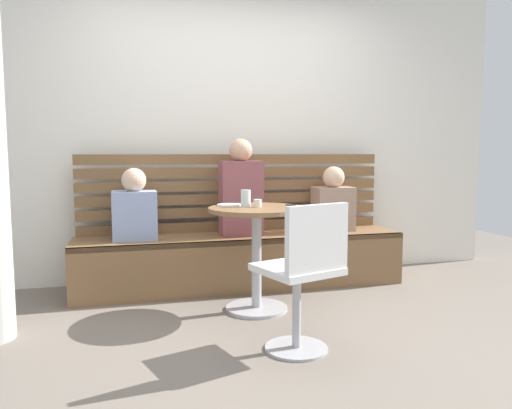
{
  "coord_description": "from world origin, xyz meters",
  "views": [
    {
      "loc": [
        -0.92,
        -2.75,
        1.12
      ],
      "look_at": [
        -0.02,
        0.66,
        0.75
      ],
      "focal_mm": 34.67,
      "sensor_mm": 36.0,
      "label": 1
    }
  ],
  "objects_px": {
    "person_child_left": "(333,203)",
    "cup_glass_tall": "(246,198)",
    "person_adult": "(241,192)",
    "person_child_middle": "(135,209)",
    "booth_bench": "(242,261)",
    "cafe_table": "(257,238)",
    "phone_on_table": "(291,206)",
    "cup_espresso_small": "(258,203)",
    "white_chair": "(304,272)",
    "plate_small": "(229,205)"
  },
  "relations": [
    {
      "from": "cup_espresso_small",
      "to": "cafe_table",
      "type": "bearing_deg",
      "value": -165.07
    },
    {
      "from": "person_child_middle",
      "to": "cup_espresso_small",
      "type": "xyz_separation_m",
      "value": [
        0.83,
        -0.63,
        0.08
      ]
    },
    {
      "from": "person_child_left",
      "to": "cup_glass_tall",
      "type": "xyz_separation_m",
      "value": [
        -0.94,
        -0.61,
        0.12
      ]
    },
    {
      "from": "person_child_left",
      "to": "plate_small",
      "type": "height_order",
      "value": "person_child_left"
    },
    {
      "from": "booth_bench",
      "to": "cafe_table",
      "type": "relative_size",
      "value": 3.65
    },
    {
      "from": "booth_bench",
      "to": "cup_glass_tall",
      "type": "relative_size",
      "value": 22.5
    },
    {
      "from": "cafe_table",
      "to": "cup_glass_tall",
      "type": "relative_size",
      "value": 6.17
    },
    {
      "from": "person_child_middle",
      "to": "phone_on_table",
      "type": "bearing_deg",
      "value": -30.53
    },
    {
      "from": "cafe_table",
      "to": "person_child_middle",
      "type": "height_order",
      "value": "person_child_middle"
    },
    {
      "from": "booth_bench",
      "to": "cafe_table",
      "type": "bearing_deg",
      "value": -93.31
    },
    {
      "from": "booth_bench",
      "to": "cafe_table",
      "type": "height_order",
      "value": "cafe_table"
    },
    {
      "from": "booth_bench",
      "to": "cup_espresso_small",
      "type": "distance_m",
      "value": 0.83
    },
    {
      "from": "cafe_table",
      "to": "person_child_left",
      "type": "bearing_deg",
      "value": 37.28
    },
    {
      "from": "plate_small",
      "to": "phone_on_table",
      "type": "xyz_separation_m",
      "value": [
        0.42,
        -0.15,
        -0.0
      ]
    },
    {
      "from": "person_child_left",
      "to": "cup_glass_tall",
      "type": "height_order",
      "value": "person_child_left"
    },
    {
      "from": "cup_glass_tall",
      "to": "plate_small",
      "type": "relative_size",
      "value": 0.71
    },
    {
      "from": "white_chair",
      "to": "person_adult",
      "type": "distance_m",
      "value": 1.47
    },
    {
      "from": "booth_bench",
      "to": "plate_small",
      "type": "relative_size",
      "value": 15.88
    },
    {
      "from": "person_child_middle",
      "to": "plate_small",
      "type": "distance_m",
      "value": 0.82
    },
    {
      "from": "booth_bench",
      "to": "person_child_left",
      "type": "relative_size",
      "value": 4.81
    },
    {
      "from": "person_child_left",
      "to": "cup_espresso_small",
      "type": "distance_m",
      "value": 1.09
    },
    {
      "from": "person_adult",
      "to": "plate_small",
      "type": "height_order",
      "value": "person_adult"
    },
    {
      "from": "booth_bench",
      "to": "phone_on_table",
      "type": "distance_m",
      "value": 0.85
    },
    {
      "from": "person_child_middle",
      "to": "cup_glass_tall",
      "type": "distance_m",
      "value": 0.96
    },
    {
      "from": "person_child_middle",
      "to": "cup_glass_tall",
      "type": "xyz_separation_m",
      "value": [
        0.76,
        -0.58,
        0.12
      ]
    },
    {
      "from": "cafe_table",
      "to": "plate_small",
      "type": "distance_m",
      "value": 0.32
    },
    {
      "from": "cup_espresso_small",
      "to": "phone_on_table",
      "type": "relative_size",
      "value": 0.4
    },
    {
      "from": "booth_bench",
      "to": "person_adult",
      "type": "distance_m",
      "value": 0.58
    },
    {
      "from": "booth_bench",
      "to": "cup_espresso_small",
      "type": "xyz_separation_m",
      "value": [
        -0.03,
        -0.62,
        0.55
      ]
    },
    {
      "from": "booth_bench",
      "to": "person_child_middle",
      "type": "relative_size",
      "value": 4.8
    },
    {
      "from": "person_adult",
      "to": "person_child_middle",
      "type": "height_order",
      "value": "person_adult"
    },
    {
      "from": "white_chair",
      "to": "phone_on_table",
      "type": "xyz_separation_m",
      "value": [
        0.2,
        0.8,
        0.28
      ]
    },
    {
      "from": "plate_small",
      "to": "cup_espresso_small",
      "type": "bearing_deg",
      "value": -37.64
    },
    {
      "from": "plate_small",
      "to": "white_chair",
      "type": "bearing_deg",
      "value": -76.6
    },
    {
      "from": "phone_on_table",
      "to": "person_child_left",
      "type": "bearing_deg",
      "value": -117.57
    },
    {
      "from": "cafe_table",
      "to": "cup_glass_tall",
      "type": "distance_m",
      "value": 0.29
    },
    {
      "from": "person_adult",
      "to": "plate_small",
      "type": "xyz_separation_m",
      "value": [
        -0.2,
        -0.48,
        -0.05
      ]
    },
    {
      "from": "cup_glass_tall",
      "to": "phone_on_table",
      "type": "distance_m",
      "value": 0.33
    },
    {
      "from": "cup_espresso_small",
      "to": "cup_glass_tall",
      "type": "xyz_separation_m",
      "value": [
        -0.07,
        0.05,
        0.03
      ]
    },
    {
      "from": "booth_bench",
      "to": "person_adult",
      "type": "relative_size",
      "value": 3.4
    },
    {
      "from": "booth_bench",
      "to": "cup_glass_tall",
      "type": "xyz_separation_m",
      "value": [
        -0.1,
        -0.57,
        0.58
      ]
    },
    {
      "from": "cup_glass_tall",
      "to": "booth_bench",
      "type": "bearing_deg",
      "value": 79.87
    },
    {
      "from": "cup_glass_tall",
      "to": "phone_on_table",
      "type": "xyz_separation_m",
      "value": [
        0.32,
        -0.06,
        -0.06
      ]
    },
    {
      "from": "person_child_left",
      "to": "white_chair",
      "type": "bearing_deg",
      "value": -118.89
    },
    {
      "from": "cafe_table",
      "to": "cup_espresso_small",
      "type": "height_order",
      "value": "cup_espresso_small"
    },
    {
      "from": "person_child_middle",
      "to": "cup_espresso_small",
      "type": "bearing_deg",
      "value": -36.98
    },
    {
      "from": "cup_glass_tall",
      "to": "white_chair",
      "type": "bearing_deg",
      "value": -81.8
    },
    {
      "from": "cafe_table",
      "to": "plate_small",
      "type": "height_order",
      "value": "plate_small"
    },
    {
      "from": "white_chair",
      "to": "phone_on_table",
      "type": "height_order",
      "value": "white_chair"
    },
    {
      "from": "person_child_middle",
      "to": "plate_small",
      "type": "xyz_separation_m",
      "value": [
        0.65,
        -0.49,
        0.06
      ]
    }
  ]
}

